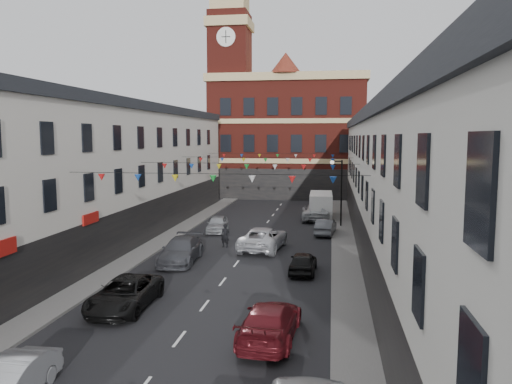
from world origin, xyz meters
The scene contains 20 objects.
ground centered at (0.00, 0.00, 0.00)m, with size 160.00×160.00×0.00m, color black.
pavement_left centered at (-6.90, 2.00, 0.07)m, with size 1.80×64.00×0.15m, color #605E5B.
pavement_right centered at (6.90, 2.00, 0.07)m, with size 1.80×64.00×0.15m, color #605E5B.
terrace_left centered at (-11.78, 1.00, 5.35)m, with size 8.40×56.00×10.70m.
terrace_right centered at (11.78, 1.00, 4.85)m, with size 8.40×56.00×9.70m.
civic_building centered at (0.00, 37.95, 8.14)m, with size 20.60×13.30×18.50m.
clock_tower centered at (-7.50, 35.00, 14.93)m, with size 5.60×5.60×30.00m.
distant_hill centered at (-4.00, 62.00, 5.00)m, with size 40.00×14.00×10.00m, color #2C4620.
street_lamp centered at (6.55, 14.00, 3.90)m, with size 1.10×0.36×6.00m.
car_left_b centered at (-3.67, -17.32, 0.64)m, with size 1.36×3.90×1.29m, color #A0A2A7.
car_left_c centered at (-3.60, -8.95, 0.72)m, with size 2.40×5.20×1.45m, color black.
car_left_d centered at (-3.60, -0.11, 0.77)m, with size 2.17×5.33×1.55m, color #44454C.
car_left_e centered at (-3.60, 10.23, 0.69)m, with size 1.64×4.07×1.39m, color #95989D.
car_right_c centered at (3.60, -11.50, 0.75)m, with size 2.10×5.15×1.50m, color maroon.
car_right_d centered at (4.33, -1.51, 0.65)m, with size 1.53×3.79×1.29m, color black.
car_right_e centered at (5.50, 10.36, 0.66)m, with size 1.39×3.98×1.31m, color #55585E.
car_right_f centered at (4.43, 17.61, 0.78)m, with size 2.58×5.60×1.56m, color silver.
moving_car centered at (1.13, 4.34, 0.81)m, with size 2.68×5.81×1.61m, color silver.
white_van centered at (4.92, 18.86, 1.24)m, with size 2.16×5.62×2.49m, color white.
pedestrian centered at (-1.70, 4.55, 0.87)m, with size 0.63×0.41×1.73m, color black.
Camera 1 is at (5.94, -30.52, 8.09)m, focal length 35.00 mm.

